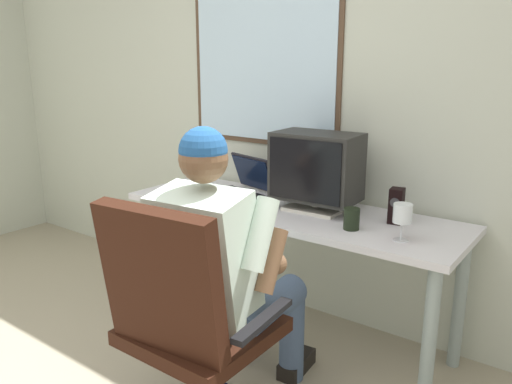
{
  "coord_description": "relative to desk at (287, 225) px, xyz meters",
  "views": [
    {
      "loc": [
        1.56,
        -0.58,
        1.51
      ],
      "look_at": [
        0.24,
        1.21,
        0.93
      ],
      "focal_mm": 35.56,
      "sensor_mm": 36.0,
      "label": 1
    }
  ],
  "objects": [
    {
      "name": "person_seated",
      "position": [
        0.13,
        -0.69,
        0.02
      ],
      "size": [
        0.56,
        0.82,
        1.27
      ],
      "color": "#3F5270",
      "rests_on": "ground"
    },
    {
      "name": "wall_rear",
      "position": [
        -0.15,
        0.36,
        0.74
      ],
      "size": [
        5.76,
        0.08,
        2.76
      ],
      "color": "#B7BFB0",
      "rests_on": "ground"
    },
    {
      "name": "cd_case",
      "position": [
        -0.72,
        -0.09,
        0.1
      ],
      "size": [
        0.16,
        0.15,
        0.01
      ],
      "color": "#81297F",
      "rests_on": "desk"
    },
    {
      "name": "crt_monitor",
      "position": [
        0.14,
        0.05,
        0.33
      ],
      "size": [
        0.45,
        0.29,
        0.41
      ],
      "color": "beige",
      "rests_on": "desk"
    },
    {
      "name": "office_chair",
      "position": [
        0.15,
        -0.96,
        -0.07
      ],
      "size": [
        0.65,
        0.59,
        1.03
      ],
      "color": "black",
      "rests_on": "ground"
    },
    {
      "name": "laptop",
      "position": [
        -0.37,
        0.08,
        0.15
      ],
      "size": [
        0.4,
        0.39,
        0.23
      ],
      "color": "black",
      "rests_on": "desk"
    },
    {
      "name": "desk_speaker",
      "position": [
        0.56,
        0.09,
        0.18
      ],
      "size": [
        0.07,
        0.09,
        0.17
      ],
      "color": "black",
      "rests_on": "desk"
    },
    {
      "name": "coffee_mug",
      "position": [
        0.43,
        -0.12,
        0.15
      ],
      "size": [
        0.07,
        0.07,
        0.1
      ],
      "color": "black",
      "rests_on": "desk"
    },
    {
      "name": "desk",
      "position": [
        0.0,
        0.0,
        0.0
      ],
      "size": [
        1.88,
        0.61,
        0.74
      ],
      "color": "gray",
      "rests_on": "ground"
    },
    {
      "name": "wine_glass",
      "position": [
        0.68,
        -0.13,
        0.21
      ],
      "size": [
        0.08,
        0.08,
        0.17
      ],
      "color": "silver",
      "rests_on": "desk"
    }
  ]
}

